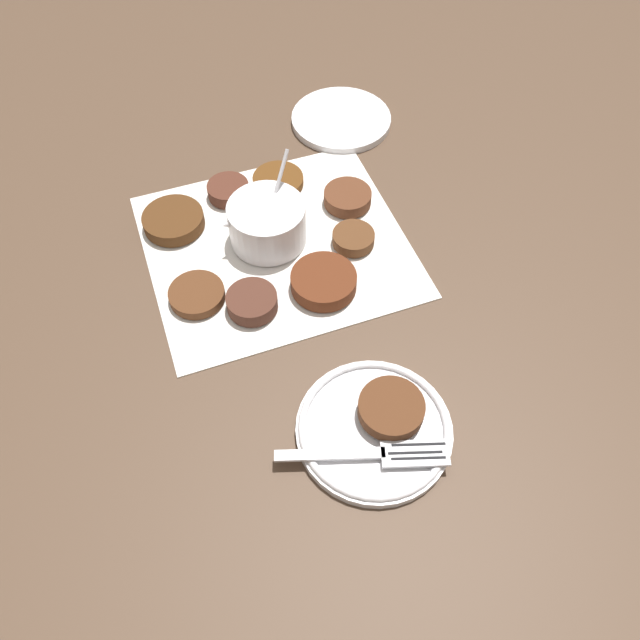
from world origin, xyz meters
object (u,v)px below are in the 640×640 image
Objects in this scene: serving_plate at (374,429)px; fritter_on_plate at (392,408)px; sauce_bowl at (267,225)px; fork at (384,453)px; extra_saucer at (341,120)px.

serving_plate is 0.03m from fritter_on_plate.
fork is (0.01, 0.34, -0.01)m from sauce_bowl.
sauce_bowl reaches higher than fork.
sauce_bowl is 0.69× the size of serving_plate.
serving_plate is 0.95× the size of fork.
sauce_bowl reaches higher than serving_plate.
extra_saucer is at bearing -136.57° from sauce_bowl.
serving_plate is at bearing 16.65° from fritter_on_plate.
serving_plate is 1.09× the size of extra_saucer.
serving_plate is 0.53m from extra_saucer.
fritter_on_plate is at bearing 70.52° from extra_saucer.
fritter_on_plate is 0.40× the size of fork.
fork is (0.03, 0.04, -0.01)m from fritter_on_plate.
extra_saucer is at bearing -111.63° from serving_plate.
serving_plate is at bearing -100.49° from fork.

